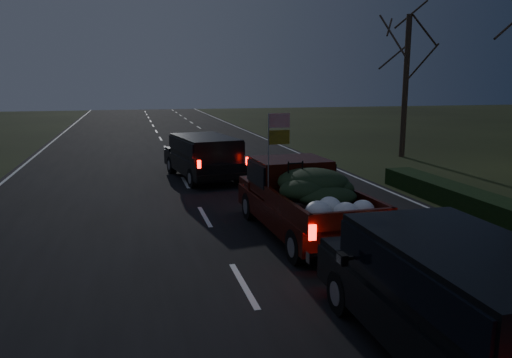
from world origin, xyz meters
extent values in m
plane|color=black|center=(0.00, 0.00, 0.00)|extent=(120.00, 120.00, 0.00)
cube|color=black|center=(0.00, 0.00, 0.01)|extent=(14.00, 120.00, 0.02)
cube|color=black|center=(7.80, 3.00, 0.30)|extent=(1.00, 10.00, 0.60)
cylinder|color=black|center=(11.50, 14.00, 3.50)|extent=(0.28, 0.28, 7.00)
cube|color=#3C0E08|center=(2.15, 2.78, 0.60)|extent=(2.22, 5.11, 0.55)
cube|color=#3C0E08|center=(2.12, 3.68, 1.36)|extent=(1.93, 1.68, 0.90)
cube|color=black|center=(2.12, 3.68, 1.46)|extent=(2.02, 1.59, 0.55)
cube|color=#3C0E08|center=(2.21, 1.47, 0.90)|extent=(1.98, 2.89, 0.06)
ellipsoid|color=black|center=(2.24, 1.98, 1.36)|extent=(1.68, 1.88, 0.60)
cylinder|color=gray|center=(1.25, 2.74, 2.06)|extent=(0.03, 0.03, 2.01)
cube|color=red|center=(1.52, 2.75, 2.90)|extent=(0.52, 0.04, 0.34)
cube|color=gold|center=(1.52, 2.75, 2.49)|extent=(0.52, 0.04, 0.34)
cube|color=black|center=(0.80, 10.70, 0.62)|extent=(2.75, 5.07, 0.60)
cube|color=black|center=(0.84, 10.45, 1.30)|extent=(2.42, 3.77, 0.80)
cube|color=black|center=(0.84, 10.45, 1.38)|extent=(2.51, 3.68, 0.48)
cube|color=black|center=(2.23, -3.14, 0.64)|extent=(2.12, 4.96, 0.62)
cube|color=black|center=(2.22, -3.39, 1.34)|extent=(1.98, 3.62, 0.82)
cube|color=black|center=(2.22, -3.39, 1.42)|extent=(2.08, 3.52, 0.49)
cube|color=black|center=(1.03, -2.14, 1.21)|extent=(0.11, 0.23, 0.16)
camera|label=1|loc=(-1.96, -8.69, 3.83)|focal=35.00mm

